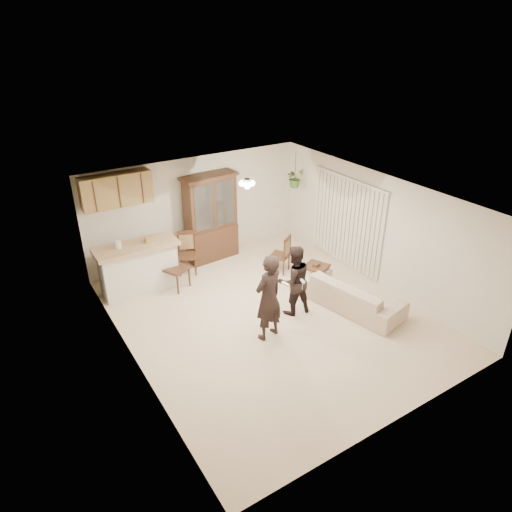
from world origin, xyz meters
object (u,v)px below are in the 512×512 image
adult (269,295)px  chair_hutch_left (188,262)px  chair_bar (176,275)px  chair_hutch_right (280,261)px  child (294,283)px  sofa (353,292)px  side_table (316,276)px  china_hutch (211,218)px

adult → chair_hutch_left: bearing=-97.6°
chair_bar → chair_hutch_right: (2.35, -0.59, -0.04)m
child → chair_bar: bearing=-45.1°
sofa → chair_hutch_right: (-0.37, 2.06, -0.11)m
adult → side_table: bearing=-165.4°
sofa → child: (-1.13, 0.51, 0.31)m
china_hutch → chair_hutch_left: 1.21m
china_hutch → chair_bar: (-1.34, -0.90, -0.75)m
chair_bar → side_table: bearing=-57.6°
side_table → china_hutch: bearing=117.1°
china_hutch → chair_bar: 1.78m
child → chair_hutch_right: 1.77m
sofa → child: child is taller
adult → child: 0.98m
china_hutch → chair_bar: size_ratio=1.98×
adult → chair_bar: 2.72m
child → china_hutch: size_ratio=0.63×
child → china_hutch: china_hutch is taller
child → side_table: bearing=-144.2°
sofa → adult: 2.07m
chair_bar → chair_hutch_left: chair_bar is taller
sofa → china_hutch: (-1.38, 3.55, 0.69)m
china_hutch → chair_hutch_right: 1.96m
chair_bar → chair_hutch_right: chair_bar is taller
china_hutch → side_table: size_ratio=3.37×
child → chair_hutch_left: 2.90m
chair_bar → china_hutch: bearing=7.6°
side_table → chair_hutch_left: 2.99m
sofa → adult: adult is taller
child → chair_bar: (-1.60, 2.14, -0.37)m
child → chair_hutch_left: child is taller
adult → chair_hutch_right: bearing=-141.6°
china_hutch → chair_bar: bearing=-150.4°
sofa → chair_bar: size_ratio=1.74×
side_table → chair_bar: chair_bar is taller
child → china_hutch: bearing=-77.1°
sofa → adult: (-1.99, 0.10, 0.53)m
child → chair_bar: size_ratio=1.26×
sofa → chair_bar: 3.80m
sofa → side_table: 1.06m
chair_hutch_right → chair_hutch_left: bearing=-63.3°
child → sofa: bearing=163.6°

